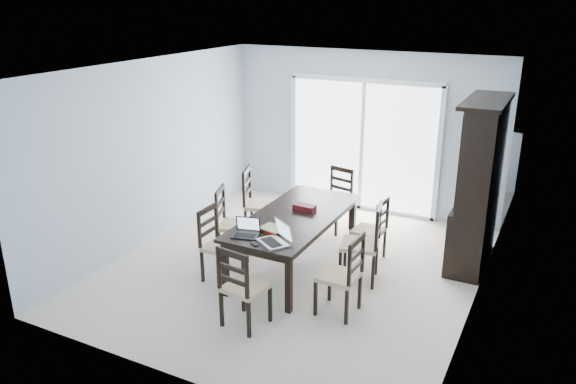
{
  "coord_description": "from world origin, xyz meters",
  "views": [
    {
      "loc": [
        2.93,
        -5.96,
        3.41
      ],
      "look_at": [
        -0.1,
        0.0,
        1.05
      ],
      "focal_mm": 35.0,
      "sensor_mm": 36.0,
      "label": 1
    }
  ],
  "objects_px": {
    "chair_left_near": "(215,236)",
    "dining_table": "(295,221)",
    "china_hutch": "(478,186)",
    "chair_right_far": "(375,223)",
    "chair_right_mid": "(368,235)",
    "laptop_silver": "(273,239)",
    "hot_tub": "(345,164)",
    "game_box": "(305,207)",
    "chair_left_far": "(255,195)",
    "laptop_dark": "(245,232)",
    "chair_left_mid": "(229,215)",
    "chair_right_near": "(347,267)",
    "chair_end_far": "(337,192)",
    "chair_end_near": "(239,280)",
    "cell_phone": "(255,244)"
  },
  "relations": [
    {
      "from": "chair_left_mid",
      "to": "chair_end_far",
      "type": "xyz_separation_m",
      "value": [
        0.93,
        1.59,
        -0.02
      ]
    },
    {
      "from": "chair_left_near",
      "to": "game_box",
      "type": "xyz_separation_m",
      "value": [
        0.8,
        0.89,
        0.21
      ]
    },
    {
      "from": "hot_tub",
      "to": "china_hutch",
      "type": "bearing_deg",
      "value": -38.68
    },
    {
      "from": "dining_table",
      "to": "cell_phone",
      "type": "bearing_deg",
      "value": -90.67
    },
    {
      "from": "dining_table",
      "to": "game_box",
      "type": "bearing_deg",
      "value": 82.31
    },
    {
      "from": "china_hutch",
      "to": "chair_left_near",
      "type": "relative_size",
      "value": 2.04
    },
    {
      "from": "china_hutch",
      "to": "laptop_silver",
      "type": "distance_m",
      "value": 2.85
    },
    {
      "from": "chair_right_mid",
      "to": "chair_left_far",
      "type": "bearing_deg",
      "value": 60.27
    },
    {
      "from": "chair_left_far",
      "to": "laptop_dark",
      "type": "bearing_deg",
      "value": 8.48
    },
    {
      "from": "dining_table",
      "to": "chair_right_far",
      "type": "xyz_separation_m",
      "value": [
        0.85,
        0.69,
        -0.13
      ]
    },
    {
      "from": "china_hutch",
      "to": "laptop_dark",
      "type": "xyz_separation_m",
      "value": [
        -2.25,
        -2.1,
        -0.27
      ]
    },
    {
      "from": "chair_right_near",
      "to": "chair_right_mid",
      "type": "relative_size",
      "value": 0.94
    },
    {
      "from": "chair_right_mid",
      "to": "laptop_silver",
      "type": "bearing_deg",
      "value": 128.55
    },
    {
      "from": "laptop_dark",
      "to": "laptop_silver",
      "type": "distance_m",
      "value": 0.38
    },
    {
      "from": "game_box",
      "to": "chair_right_near",
      "type": "bearing_deg",
      "value": -44.94
    },
    {
      "from": "chair_end_near",
      "to": "chair_end_far",
      "type": "height_order",
      "value": "chair_end_near"
    },
    {
      "from": "chair_right_mid",
      "to": "game_box",
      "type": "distance_m",
      "value": 0.94
    },
    {
      "from": "dining_table",
      "to": "chair_right_mid",
      "type": "bearing_deg",
      "value": 6.32
    },
    {
      "from": "chair_right_mid",
      "to": "game_box",
      "type": "height_order",
      "value": "chair_right_mid"
    },
    {
      "from": "chair_end_near",
      "to": "chair_left_mid",
      "type": "bearing_deg",
      "value": 134.0
    },
    {
      "from": "game_box",
      "to": "chair_left_far",
      "type": "bearing_deg",
      "value": 155.0
    },
    {
      "from": "chair_end_near",
      "to": "hot_tub",
      "type": "bearing_deg",
      "value": 106.24
    },
    {
      "from": "laptop_dark",
      "to": "chair_end_far",
      "type": "bearing_deg",
      "value": 71.59
    },
    {
      "from": "laptop_silver",
      "to": "cell_phone",
      "type": "bearing_deg",
      "value": -112.29
    },
    {
      "from": "chair_end_near",
      "to": "cell_phone",
      "type": "xyz_separation_m",
      "value": [
        -0.11,
        0.52,
        0.17
      ]
    },
    {
      "from": "chair_end_near",
      "to": "chair_end_far",
      "type": "distance_m",
      "value": 3.05
    },
    {
      "from": "chair_left_near",
      "to": "dining_table",
      "type": "bearing_deg",
      "value": 131.03
    },
    {
      "from": "chair_end_near",
      "to": "chair_right_far",
      "type": "bearing_deg",
      "value": 79.12
    },
    {
      "from": "chair_left_far",
      "to": "game_box",
      "type": "relative_size",
      "value": 4.16
    },
    {
      "from": "chair_left_near",
      "to": "game_box",
      "type": "relative_size",
      "value": 3.76
    },
    {
      "from": "dining_table",
      "to": "game_box",
      "type": "xyz_separation_m",
      "value": [
        0.03,
        0.22,
        0.11
      ]
    },
    {
      "from": "dining_table",
      "to": "china_hutch",
      "type": "xyz_separation_m",
      "value": [
        2.02,
        1.25,
        0.4
      ]
    },
    {
      "from": "dining_table",
      "to": "chair_right_mid",
      "type": "xyz_separation_m",
      "value": [
        0.95,
        0.11,
        -0.05
      ]
    },
    {
      "from": "chair_left_mid",
      "to": "laptop_dark",
      "type": "distance_m",
      "value": 1.1
    },
    {
      "from": "chair_right_mid",
      "to": "laptop_dark",
      "type": "relative_size",
      "value": 3.51
    },
    {
      "from": "laptop_dark",
      "to": "chair_left_far",
      "type": "bearing_deg",
      "value": 102.74
    },
    {
      "from": "chair_left_near",
      "to": "laptop_silver",
      "type": "relative_size",
      "value": 2.48
    },
    {
      "from": "laptop_silver",
      "to": "cell_phone",
      "type": "height_order",
      "value": "laptop_silver"
    },
    {
      "from": "chair_left_mid",
      "to": "chair_end_far",
      "type": "distance_m",
      "value": 1.85
    },
    {
      "from": "chair_right_near",
      "to": "chair_end_near",
      "type": "bearing_deg",
      "value": 132.5
    },
    {
      "from": "china_hutch",
      "to": "chair_right_far",
      "type": "bearing_deg",
      "value": -154.67
    },
    {
      "from": "chair_right_far",
      "to": "cell_phone",
      "type": "relative_size",
      "value": 8.66
    },
    {
      "from": "game_box",
      "to": "dining_table",
      "type": "bearing_deg",
      "value": -97.69
    },
    {
      "from": "china_hutch",
      "to": "cell_phone",
      "type": "relative_size",
      "value": 18.73
    },
    {
      "from": "chair_right_mid",
      "to": "hot_tub",
      "type": "distance_m",
      "value": 3.64
    },
    {
      "from": "chair_left_mid",
      "to": "chair_right_near",
      "type": "distance_m",
      "value": 2.08
    },
    {
      "from": "dining_table",
      "to": "chair_left_far",
      "type": "height_order",
      "value": "chair_left_far"
    },
    {
      "from": "chair_left_far",
      "to": "chair_right_far",
      "type": "bearing_deg",
      "value": 71.55
    },
    {
      "from": "chair_end_far",
      "to": "laptop_silver",
      "type": "bearing_deg",
      "value": 107.42
    },
    {
      "from": "china_hutch",
      "to": "cell_phone",
      "type": "height_order",
      "value": "china_hutch"
    }
  ]
}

